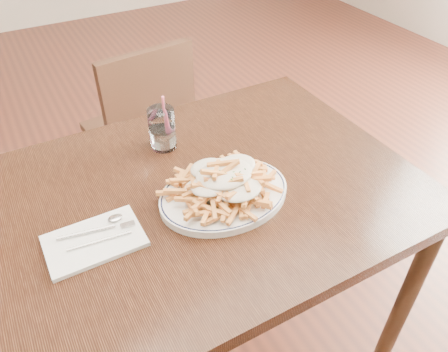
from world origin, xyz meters
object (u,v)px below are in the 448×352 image
table (184,216)px  fries_plate (224,194)px  loaded_fries (224,178)px  water_glass (162,131)px  chair_far (144,124)px

table → fries_plate: bearing=-36.0°
loaded_fries → water_glass: bearing=99.3°
fries_plate → water_glass: water_glass is taller
chair_far → fries_plate: chair_far is taller
table → chair_far: size_ratio=1.44×
chair_far → fries_plate: 0.89m
table → fries_plate: size_ratio=3.08×
chair_far → water_glass: (-0.12, -0.56, 0.33)m
fries_plate → loaded_fries: size_ratio=1.28×
table → chair_far: 0.81m
loaded_fries → table: bearing=144.0°
fries_plate → water_glass: (-0.05, 0.27, 0.04)m
chair_far → loaded_fries: size_ratio=2.72×
fries_plate → loaded_fries: 0.05m
table → loaded_fries: bearing=-36.0°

